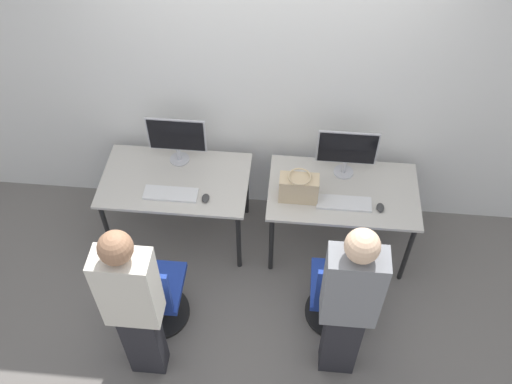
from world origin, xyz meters
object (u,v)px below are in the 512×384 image
at_px(monitor_right, 347,151).
at_px(office_chair_right, 339,296).
at_px(office_chair_left, 153,296).
at_px(mouse_left, 206,198).
at_px(keyboard_left, 171,194).
at_px(mouse_right, 380,208).
at_px(person_left, 133,305).
at_px(handbag, 299,188).
at_px(keyboard_right, 344,203).
at_px(monitor_left, 177,138).
at_px(person_right, 349,303).

height_order(monitor_right, office_chair_right, monitor_right).
bearing_deg(office_chair_left, mouse_left, 64.61).
xyz_separation_m(keyboard_left, mouse_left, (0.28, -0.02, 0.01)).
distance_m(office_chair_left, mouse_right, 1.85).
xyz_separation_m(monitor_right, office_chair_right, (0.00, -0.94, -0.60)).
height_order(office_chair_left, person_left, person_left).
xyz_separation_m(office_chair_right, handbag, (-0.36, 0.63, 0.47)).
xyz_separation_m(person_left, keyboard_right, (1.37, 1.10, -0.14)).
xyz_separation_m(mouse_right, handbag, (-0.63, 0.06, 0.10)).
xyz_separation_m(office_chair_left, person_left, (0.02, -0.37, 0.50)).
xyz_separation_m(monitor_left, monitor_right, (1.35, -0.02, 0.00)).
distance_m(mouse_right, office_chair_right, 0.74).
xyz_separation_m(office_chair_left, handbag, (1.03, 0.76, 0.47)).
xyz_separation_m(keyboard_left, monitor_right, (1.35, 0.37, 0.23)).
bearing_deg(person_right, mouse_left, 139.64).
distance_m(person_left, monitor_right, 1.98).
relative_size(mouse_left, office_chair_left, 0.10).
bearing_deg(person_left, monitor_right, 46.37).
bearing_deg(mouse_left, handbag, 6.90).
bearing_deg(monitor_left, monitor_right, -0.94).
bearing_deg(keyboard_left, mouse_right, 0.17).
bearing_deg(monitor_right, keyboard_right, -90.00).
distance_m(person_left, office_chair_right, 1.54).
bearing_deg(mouse_right, mouse_left, -178.75).
height_order(monitor_right, handbag, monitor_right).
distance_m(monitor_left, office_chair_left, 1.25).
relative_size(keyboard_left, keyboard_right, 1.00).
relative_size(monitor_left, keyboard_left, 1.11).
relative_size(monitor_left, person_left, 0.30).
xyz_separation_m(mouse_left, person_left, (-0.30, -1.04, 0.13)).
xyz_separation_m(office_chair_left, keyboard_right, (1.39, 0.73, 0.37)).
xyz_separation_m(mouse_right, office_chair_right, (-0.27, -0.58, -0.37)).
distance_m(person_left, person_right, 1.38).
bearing_deg(monitor_right, mouse_right, -52.65).
distance_m(keyboard_left, office_chair_left, 0.79).
bearing_deg(handbag, keyboard_left, -176.44).
bearing_deg(monitor_right, monitor_left, 179.06).
bearing_deg(monitor_left, office_chair_right, -35.39).
bearing_deg(handbag, office_chair_left, -143.56).
bearing_deg(person_left, office_chair_left, 93.37).
distance_m(person_left, handbag, 1.52).
relative_size(keyboard_left, office_chair_left, 0.49).
bearing_deg(handbag, monitor_right, 40.66).
relative_size(monitor_right, office_chair_right, 0.54).
bearing_deg(handbag, monitor_left, 161.77).
height_order(office_chair_left, monitor_right, monitor_right).
relative_size(keyboard_left, handbag, 1.41).
bearing_deg(office_chair_right, person_right, -89.61).
bearing_deg(handbag, mouse_left, -173.10).
bearing_deg(keyboard_left, person_right, -34.72).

